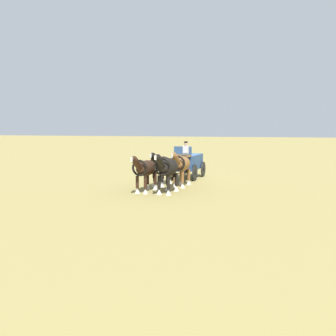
{
  "coord_description": "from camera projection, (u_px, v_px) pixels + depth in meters",
  "views": [
    {
      "loc": [
        26.59,
        5.63,
        3.71
      ],
      "look_at": [
        4.5,
        -0.32,
        1.2
      ],
      "focal_mm": 40.57,
      "sensor_mm": 36.0,
      "label": 1
    }
  ],
  "objects": [
    {
      "name": "ground_plane",
      "position": [
        188.0,
        178.0,
        27.38
      ],
      "size": [
        220.0,
        220.0,
        0.0
      ],
      "primitive_type": "plane",
      "color": "#9E8C4C"
    },
    {
      "name": "show_wagon",
      "position": [
        188.0,
        163.0,
        27.11
      ],
      "size": [
        5.8,
        1.97,
        2.71
      ],
      "color": "#2D4C7A",
      "rests_on": "ground"
    },
    {
      "name": "draft_horse_rear_near",
      "position": [
        181.0,
        165.0,
        23.47
      ],
      "size": [
        2.97,
        1.08,
        2.21
      ],
      "color": "brown",
      "rests_on": "ground"
    },
    {
      "name": "draft_horse_rear_off",
      "position": [
        162.0,
        165.0,
        23.91
      ],
      "size": [
        3.13,
        1.09,
        2.17
      ],
      "color": "black",
      "rests_on": "ground"
    },
    {
      "name": "draft_horse_lead_near",
      "position": [
        167.0,
        168.0,
        21.04
      ],
      "size": [
        3.0,
        1.14,
        2.29
      ],
      "color": "black",
      "rests_on": "ground"
    },
    {
      "name": "draft_horse_lead_off",
      "position": [
        145.0,
        169.0,
        21.47
      ],
      "size": [
        3.17,
        1.06,
        2.16
      ],
      "color": "#331E14",
      "rests_on": "ground"
    }
  ]
}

